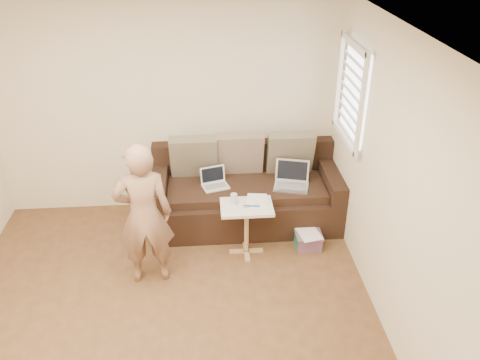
{
  "coord_description": "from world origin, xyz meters",
  "views": [
    {
      "loc": [
        0.43,
        -3.23,
        3.4
      ],
      "look_at": [
        0.8,
        1.4,
        0.78
      ],
      "focal_mm": 36.99,
      "sensor_mm": 36.0,
      "label": 1
    }
  ],
  "objects": [
    {
      "name": "person",
      "position": [
        -0.18,
        0.81,
        0.77
      ],
      "size": [
        0.59,
        0.43,
        1.53
      ],
      "primitive_type": "imported",
      "rotation": [
        0.0,
        0.0,
        3.24
      ],
      "color": "#875E4A",
      "rests_on": "ground"
    },
    {
      "name": "laptop_silver",
      "position": [
        1.41,
        1.64,
        0.52
      ],
      "size": [
        0.45,
        0.37,
        0.26
      ],
      "primitive_type": null,
      "rotation": [
        0.0,
        0.0,
        -0.26
      ],
      "color": "#B7BABC",
      "rests_on": "sofa"
    },
    {
      "name": "drinking_glass",
      "position": [
        0.72,
        1.2,
        0.67
      ],
      "size": [
        0.07,
        0.07,
        0.12
      ],
      "primitive_type": null,
      "color": "silver",
      "rests_on": "side_table"
    },
    {
      "name": "sofa",
      "position": [
        0.9,
        1.77,
        0.42
      ],
      "size": [
        2.2,
        0.95,
        0.85
      ],
      "primitive_type": null,
      "color": "black",
      "rests_on": "ground"
    },
    {
      "name": "scissors",
      "position": [
        0.9,
        1.13,
        0.62
      ],
      "size": [
        0.2,
        0.16,
        0.02
      ],
      "primitive_type": null,
      "rotation": [
        0.0,
        0.0,
        -0.36
      ],
      "color": "silver",
      "rests_on": "side_table"
    },
    {
      "name": "ceiling",
      "position": [
        0.0,
        0.0,
        2.6
      ],
      "size": [
        4.5,
        4.5,
        0.0
      ],
      "primitive_type": "plane",
      "rotation": [
        3.14,
        0.0,
        0.0
      ],
      "color": "white",
      "rests_on": "wall_back"
    },
    {
      "name": "side_table",
      "position": [
        0.85,
        1.15,
        0.3
      ],
      "size": [
        0.55,
        0.39,
        0.61
      ],
      "primitive_type": null,
      "color": "silver",
      "rests_on": "ground"
    },
    {
      "name": "pillow_mid",
      "position": [
        0.85,
        2.02,
        0.79
      ],
      "size": [
        0.55,
        0.27,
        0.57
      ],
      "primitive_type": null,
      "rotation": [
        0.24,
        0.0,
        0.0
      ],
      "color": "#796356",
      "rests_on": "sofa"
    },
    {
      "name": "laptop_white",
      "position": [
        0.54,
        1.71,
        0.52
      ],
      "size": [
        0.34,
        0.29,
        0.21
      ],
      "primitive_type": null,
      "rotation": [
        0.0,
        0.0,
        0.29
      ],
      "color": "white",
      "rests_on": "sofa"
    },
    {
      "name": "paper_on_table",
      "position": [
        0.97,
        1.23,
        0.61
      ],
      "size": [
        0.25,
        0.33,
        0.0
      ],
      "primitive_type": null,
      "rotation": [
        0.0,
        0.0,
        -0.14
      ],
      "color": "white",
      "rests_on": "side_table"
    },
    {
      "name": "striped_box",
      "position": [
        1.55,
        1.2,
        0.09
      ],
      "size": [
        0.29,
        0.29,
        0.19
      ],
      "primitive_type": null,
      "color": "#C51D7C",
      "rests_on": "ground"
    },
    {
      "name": "floor",
      "position": [
        0.0,
        0.0,
        0.0
      ],
      "size": [
        4.5,
        4.5,
        0.0
      ],
      "primitive_type": "plane",
      "color": "#4E351D",
      "rests_on": "ground"
    },
    {
      "name": "window_blinds",
      "position": [
        1.95,
        1.5,
        1.7
      ],
      "size": [
        0.12,
        0.88,
        1.08
      ],
      "primitive_type": null,
      "color": "white",
      "rests_on": "wall_right"
    },
    {
      "name": "pillow_right",
      "position": [
        1.45,
        1.99,
        0.79
      ],
      "size": [
        0.55,
        0.28,
        0.57
      ],
      "primitive_type": null,
      "rotation": [
        0.26,
        0.0,
        0.0
      ],
      "color": "brown",
      "rests_on": "sofa"
    },
    {
      "name": "pillow_left",
      "position": [
        0.3,
        1.98,
        0.79
      ],
      "size": [
        0.55,
        0.29,
        0.57
      ],
      "primitive_type": null,
      "rotation": [
        0.28,
        0.0,
        0.0
      ],
      "color": "brown",
      "rests_on": "sofa"
    },
    {
      "name": "wall_back",
      "position": [
        0.0,
        2.25,
        1.3
      ],
      "size": [
        4.0,
        0.0,
        4.0
      ],
      "primitive_type": "plane",
      "rotation": [
        1.57,
        0.0,
        0.0
      ],
      "color": "beige",
      "rests_on": "ground"
    },
    {
      "name": "wall_right",
      "position": [
        2.0,
        0.0,
        1.3
      ],
      "size": [
        0.0,
        4.5,
        4.5
      ],
      "primitive_type": "plane",
      "rotation": [
        1.57,
        0.0,
        -1.57
      ],
      "color": "beige",
      "rests_on": "ground"
    }
  ]
}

